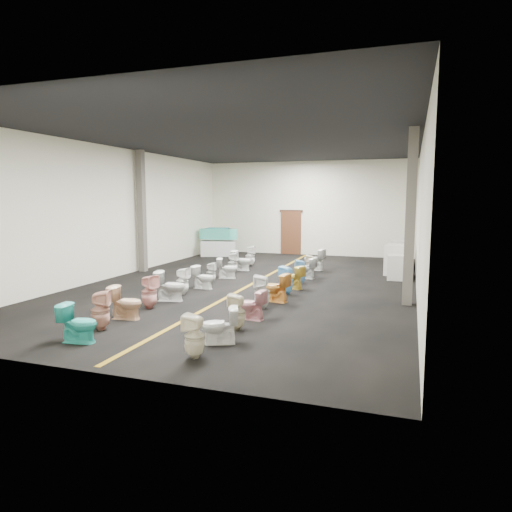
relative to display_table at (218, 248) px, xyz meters
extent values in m
plane|color=black|center=(3.92, -6.18, -0.36)|extent=(16.00, 16.00, 0.00)
plane|color=black|center=(3.92, -6.18, 4.14)|extent=(16.00, 16.00, 0.00)
plane|color=silver|center=(3.92, 1.82, 1.89)|extent=(10.00, 0.00, 10.00)
plane|color=silver|center=(3.92, -14.18, 1.89)|extent=(10.00, 0.00, 10.00)
plane|color=silver|center=(-1.08, -6.18, 1.89)|extent=(0.00, 16.00, 16.00)
plane|color=silver|center=(8.92, -6.18, 1.89)|extent=(0.00, 16.00, 16.00)
cube|color=#946D15|center=(3.92, -6.18, -0.36)|extent=(0.12, 15.60, 0.01)
cube|color=#562D19|center=(3.12, 1.76, 0.69)|extent=(1.00, 0.10, 2.10)
cube|color=#331C11|center=(3.12, 1.77, 1.76)|extent=(1.15, 0.08, 0.10)
cube|color=#59544C|center=(-0.83, -5.18, 1.89)|extent=(0.25, 0.25, 4.50)
cube|color=#59544C|center=(8.67, -7.68, 1.89)|extent=(0.25, 0.25, 4.50)
cube|color=silver|center=(0.00, 0.00, 0.00)|extent=(1.80, 1.33, 0.72)
cube|color=#41BCA6|center=(0.00, 0.00, 0.69)|extent=(1.28, 0.82, 0.50)
cylinder|color=#41BCA6|center=(-0.59, -0.08, 0.69)|extent=(0.66, 0.66, 0.50)
cylinder|color=#41BCA6|center=(0.59, 0.08, 0.69)|extent=(0.66, 0.66, 0.50)
cube|color=teal|center=(0.00, 0.00, 0.89)|extent=(1.05, 0.59, 0.20)
cube|color=silver|center=(8.32, -3.97, 0.06)|extent=(0.68, 0.68, 0.85)
cube|color=silver|center=(8.32, -3.05, 0.19)|extent=(1.00, 1.00, 1.10)
cube|color=beige|center=(8.32, -1.40, 0.11)|extent=(0.98, 0.98, 0.95)
cube|color=beige|center=(8.32, -0.43, 0.15)|extent=(0.77, 0.77, 1.02)
imported|color=#2CB2A6|center=(2.76, -13.00, 0.02)|extent=(0.78, 0.51, 0.75)
imported|color=tan|center=(2.63, -12.19, 0.06)|extent=(0.51, 0.50, 0.84)
imported|color=#E0AF86|center=(2.61, -11.26, 0.02)|extent=(0.80, 0.53, 0.76)
imported|color=#E7A29A|center=(2.58, -10.23, 0.07)|extent=(0.49, 0.48, 0.86)
imported|color=silver|center=(2.64, -9.29, 0.04)|extent=(0.86, 0.59, 0.81)
imported|color=white|center=(2.58, -8.49, 0.03)|extent=(0.38, 0.37, 0.78)
imported|color=white|center=(2.76, -7.49, -0.01)|extent=(0.71, 0.44, 0.70)
imported|color=silver|center=(2.61, -6.60, -0.02)|extent=(0.36, 0.36, 0.68)
imported|color=white|center=(2.76, -5.57, -0.01)|extent=(0.76, 0.54, 0.70)
imported|color=silver|center=(2.59, -4.63, 0.03)|extent=(0.39, 0.38, 0.78)
imported|color=white|center=(2.62, -3.81, 0.02)|extent=(0.75, 0.43, 0.76)
imported|color=white|center=(2.59, -2.75, 0.06)|extent=(0.44, 0.43, 0.84)
imported|color=beige|center=(5.25, -13.08, 0.03)|extent=(0.38, 0.37, 0.78)
imported|color=white|center=(5.35, -12.21, 0.00)|extent=(0.80, 0.64, 0.71)
imported|color=beige|center=(5.33, -11.25, 0.03)|extent=(0.39, 0.38, 0.77)
imported|color=pink|center=(5.33, -10.39, -0.01)|extent=(0.73, 0.47, 0.70)
imported|color=silver|center=(5.25, -9.32, 0.07)|extent=(0.45, 0.44, 0.86)
imported|color=gold|center=(5.34, -8.48, 0.03)|extent=(0.83, 0.57, 0.78)
imported|color=#74C2ED|center=(5.39, -7.48, 0.05)|extent=(0.46, 0.46, 0.82)
imported|color=yellow|center=(5.35, -6.63, 0.00)|extent=(0.81, 0.64, 0.72)
imported|color=#78B5E4|center=(5.38, -5.72, 0.03)|extent=(0.46, 0.45, 0.78)
imported|color=silver|center=(5.33, -4.75, 0.01)|extent=(0.79, 0.56, 0.73)
imported|color=beige|center=(5.31, -3.86, 0.00)|extent=(0.35, 0.35, 0.71)
imported|color=white|center=(5.23, -2.85, 0.05)|extent=(0.88, 0.61, 0.83)
camera|label=1|loc=(8.70, -19.92, 2.39)|focal=32.00mm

